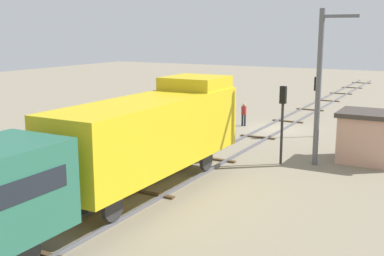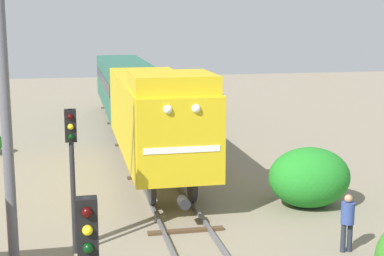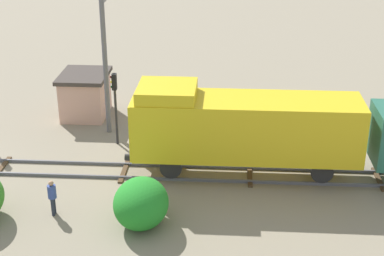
% 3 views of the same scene
% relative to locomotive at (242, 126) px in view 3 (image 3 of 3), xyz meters
% --- Properties ---
extents(locomotive, '(2.90, 11.60, 4.60)m').
position_rel_locomotive_xyz_m(locomotive, '(0.00, 0.00, 0.00)').
color(locomotive, gold).
rests_on(locomotive, railway_track).
extents(traffic_signal_mid, '(0.32, 0.34, 4.15)m').
position_rel_locomotive_xyz_m(traffic_signal_mid, '(-3.40, -6.92, 0.11)').
color(traffic_signal_mid, '#262628').
rests_on(traffic_signal_mid, ground).
extents(worker_by_signal, '(0.38, 0.38, 1.70)m').
position_rel_locomotive_xyz_m(worker_by_signal, '(4.20, -8.40, -1.78)').
color(worker_by_signal, '#262B38').
rests_on(worker_by_signal, ground).
extents(catenary_mast, '(1.94, 0.28, 8.05)m').
position_rel_locomotive_xyz_m(catenary_mast, '(-5.06, -7.70, 1.50)').
color(catenary_mast, '#595960').
rests_on(catenary_mast, ground).
extents(relay_hut, '(3.50, 2.90, 2.74)m').
position_rel_locomotive_xyz_m(relay_hut, '(-7.50, -9.64, -1.38)').
color(relay_hut, '#D19E8C').
rests_on(relay_hut, ground).
extents(bush_near, '(1.59, 1.30, 1.16)m').
position_rel_locomotive_xyz_m(bush_near, '(-7.47, 6.24, -2.19)').
color(bush_near, '#297C26').
rests_on(bush_near, ground).
extents(bush_far, '(2.92, 2.39, 2.12)m').
position_rel_locomotive_xyz_m(bush_far, '(4.75, -4.35, -1.71)').
color(bush_far, '#228326').
rests_on(bush_far, ground).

